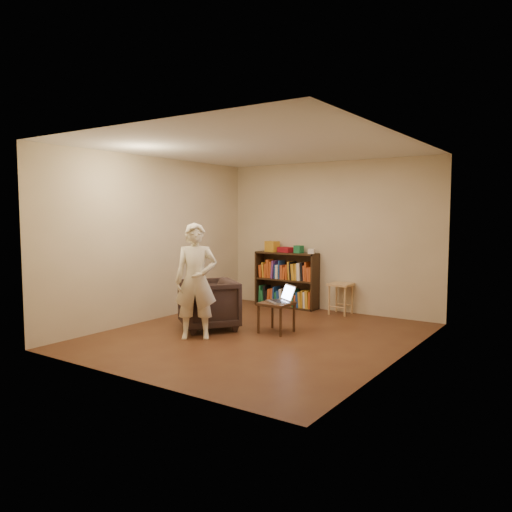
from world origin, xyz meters
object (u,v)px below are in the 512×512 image
Objects in this scene: stool at (341,289)px; armchair at (208,304)px; laptop at (282,298)px; person at (196,281)px; side_table at (276,307)px; bookshelf at (287,283)px.

stool is 0.65× the size of armchair.
person is at bearing -94.92° from laptop.
side_table is 0.28× the size of person.
side_table is 0.93× the size of laptop.
bookshelf is 2.70m from person.
bookshelf is 2.16m from armchair.
person is at bearing -129.28° from side_table.
armchair reaches higher than laptop.
laptop is at bearing 61.29° from armchair.
laptop is (-0.16, -1.65, 0.07)m from stool.
stool is at bearing 98.07° from armchair.
armchair is 0.69m from person.
bookshelf is at bearing 153.26° from laptop.
stool is 2.40m from armchair.
person is (-0.79, -0.96, 0.30)m from laptop.
side_table is 1.24m from person.
side_table is (0.88, -1.77, -0.08)m from bookshelf.
stool is 1.72m from side_table.
bookshelf reaches higher than side_table.
laptop is 1.28m from person.
stool is (1.10, -0.06, -0.01)m from bookshelf.
bookshelf reaches higher than laptop.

